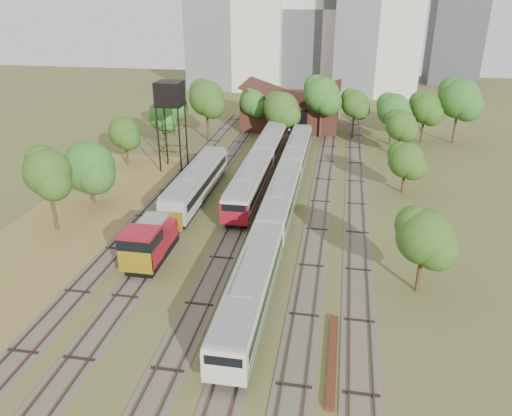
% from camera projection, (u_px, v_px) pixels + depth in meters
% --- Properties ---
extents(ground, '(240.00, 240.00, 0.00)m').
position_uv_depth(ground, '(214.00, 333.00, 34.79)').
color(ground, '#475123').
rests_on(ground, ground).
extents(dry_grass_patch, '(14.00, 60.00, 0.04)m').
position_uv_depth(dry_grass_patch, '(42.00, 256.00, 44.84)').
color(dry_grass_patch, brown).
rests_on(dry_grass_patch, ground).
extents(tracks, '(24.60, 80.00, 0.19)m').
position_uv_depth(tracks, '(263.00, 198.00, 57.42)').
color(tracks, '#4C473D').
rests_on(tracks, ground).
extents(railcar_red_set, '(2.89, 34.58, 3.57)m').
position_uv_depth(railcar_red_set, '(262.00, 160.00, 64.06)').
color(railcar_red_set, black).
rests_on(railcar_red_set, ground).
extents(railcar_green_set, '(2.75, 52.08, 3.40)m').
position_uv_depth(railcar_green_set, '(281.00, 200.00, 52.26)').
color(railcar_green_set, black).
rests_on(railcar_green_set, ground).
extents(railcar_rear, '(2.94, 16.08, 3.63)m').
position_uv_depth(railcar_rear, '(287.00, 113.00, 88.63)').
color(railcar_rear, black).
rests_on(railcar_rear, ground).
extents(shunter_locomotive, '(2.96, 8.10, 3.87)m').
position_uv_depth(shunter_locomotive, '(149.00, 243.00, 43.10)').
color(shunter_locomotive, black).
rests_on(shunter_locomotive, ground).
extents(old_grey_coach, '(2.88, 18.00, 3.56)m').
position_uv_depth(old_grey_coach, '(197.00, 182.00, 56.55)').
color(old_grey_coach, black).
rests_on(old_grey_coach, ground).
extents(water_tower, '(3.33, 3.33, 11.50)m').
position_uv_depth(water_tower, '(170.00, 96.00, 62.95)').
color(water_tower, black).
rests_on(water_tower, ground).
extents(rail_pile_far, '(0.55, 8.82, 0.29)m').
position_uv_depth(rail_pile_far, '(332.00, 358.00, 32.29)').
color(rail_pile_far, '#502717').
rests_on(rail_pile_far, ground).
extents(maintenance_shed, '(16.45, 11.55, 7.58)m').
position_uv_depth(maintenance_shed, '(291.00, 110.00, 86.07)').
color(maintenance_shed, '#351A13').
rests_on(maintenance_shed, ground).
extents(tree_band_left, '(7.22, 53.94, 8.37)m').
position_uv_depth(tree_band_left, '(66.00, 172.00, 50.71)').
color(tree_band_left, '#382616').
rests_on(tree_band_left, ground).
extents(tree_band_far, '(49.43, 10.67, 9.98)m').
position_uv_depth(tree_band_far, '(328.00, 102.00, 77.20)').
color(tree_band_far, '#382616').
rests_on(tree_band_far, ground).
extents(tree_band_right, '(5.72, 40.19, 7.00)m').
position_uv_depth(tree_band_right, '(409.00, 164.00, 54.54)').
color(tree_band_right, '#382616').
rests_on(tree_band_right, ground).
extents(tower_centre, '(20.00, 18.00, 36.00)m').
position_uv_depth(tower_centre, '(325.00, 8.00, 117.43)').
color(tower_centre, beige).
rests_on(tower_centre, ground).
extents(tower_far_right, '(12.00, 12.00, 28.00)m').
position_uv_depth(tower_far_right, '(457.00, 25.00, 123.00)').
color(tower_far_right, '#3E3F45').
rests_on(tower_far_right, ground).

